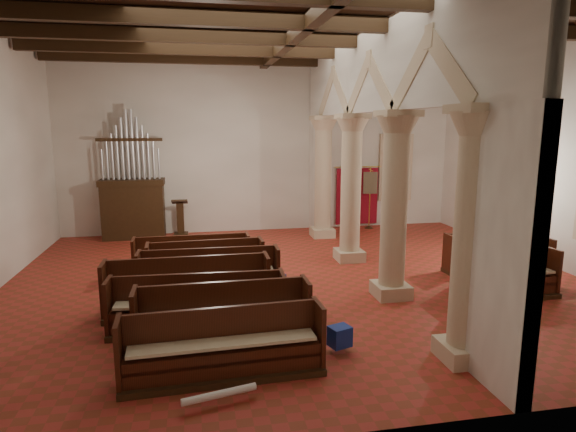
{
  "coord_description": "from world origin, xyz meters",
  "views": [
    {
      "loc": [
        -2.35,
        -11.11,
        3.76
      ],
      "look_at": [
        -0.15,
        0.5,
        1.53
      ],
      "focal_mm": 30.0,
      "sensor_mm": 36.0,
      "label": 1
    }
  ],
  "objects_px": {
    "pipe_organ": "(133,198)",
    "processional_banner": "(369,207)",
    "nave_pew_0": "(224,355)",
    "aisle_pew_0": "(511,282)",
    "lectern": "(180,221)"
  },
  "relations": [
    {
      "from": "pipe_organ",
      "to": "processional_banner",
      "type": "relative_size",
      "value": 1.95
    },
    {
      "from": "processional_banner",
      "to": "nave_pew_0",
      "type": "xyz_separation_m",
      "value": [
        -5.9,
        -9.81,
        -0.44
      ]
    },
    {
      "from": "pipe_organ",
      "to": "aisle_pew_0",
      "type": "height_order",
      "value": "pipe_organ"
    },
    {
      "from": "nave_pew_0",
      "to": "aisle_pew_0",
      "type": "height_order",
      "value": "aisle_pew_0"
    },
    {
      "from": "pipe_organ",
      "to": "nave_pew_0",
      "type": "bearing_deg",
      "value": -75.99
    },
    {
      "from": "lectern",
      "to": "nave_pew_0",
      "type": "distance_m",
      "value": 9.85
    },
    {
      "from": "nave_pew_0",
      "to": "processional_banner",
      "type": "bearing_deg",
      "value": 56.44
    },
    {
      "from": "aisle_pew_0",
      "to": "pipe_organ",
      "type": "bearing_deg",
      "value": 135.73
    },
    {
      "from": "aisle_pew_0",
      "to": "nave_pew_0",
      "type": "bearing_deg",
      "value": -164.55
    },
    {
      "from": "lectern",
      "to": "processional_banner",
      "type": "distance_m",
      "value": 6.83
    },
    {
      "from": "lectern",
      "to": "aisle_pew_0",
      "type": "height_order",
      "value": "lectern"
    },
    {
      "from": "aisle_pew_0",
      "to": "processional_banner",
      "type": "bearing_deg",
      "value": 90.16
    },
    {
      "from": "processional_banner",
      "to": "aisle_pew_0",
      "type": "distance_m",
      "value": 7.57
    },
    {
      "from": "lectern",
      "to": "processional_banner",
      "type": "bearing_deg",
      "value": 0.91
    },
    {
      "from": "lectern",
      "to": "processional_banner",
      "type": "xyz_separation_m",
      "value": [
        6.82,
        0.01,
        0.24
      ]
    }
  ]
}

